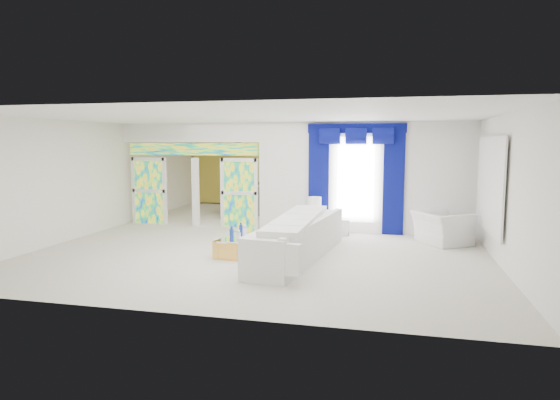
% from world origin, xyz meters
% --- Properties ---
extents(floor, '(12.00, 12.00, 0.00)m').
position_xyz_m(floor, '(0.00, 0.00, 0.00)').
color(floor, '#B7AF9E').
rests_on(floor, ground).
extents(dividing_wall, '(5.70, 0.18, 3.00)m').
position_xyz_m(dividing_wall, '(2.15, 1.00, 1.50)').
color(dividing_wall, white).
rests_on(dividing_wall, ground).
extents(dividing_header, '(4.30, 0.18, 0.55)m').
position_xyz_m(dividing_header, '(-2.85, 1.00, 2.73)').
color(dividing_header, white).
rests_on(dividing_header, dividing_wall).
extents(stained_panel_left, '(0.95, 0.04, 2.00)m').
position_xyz_m(stained_panel_left, '(-4.28, 1.00, 1.00)').
color(stained_panel_left, '#994C3F').
rests_on(stained_panel_left, ground).
extents(stained_panel_right, '(0.95, 0.04, 2.00)m').
position_xyz_m(stained_panel_right, '(-1.42, 1.00, 1.00)').
color(stained_panel_right, '#994C3F').
rests_on(stained_panel_right, ground).
extents(stained_transom, '(4.00, 0.05, 0.35)m').
position_xyz_m(stained_transom, '(-2.85, 1.00, 2.25)').
color(stained_transom, '#994C3F').
rests_on(stained_transom, dividing_header).
extents(window_pane, '(1.00, 0.02, 2.30)m').
position_xyz_m(window_pane, '(1.90, 0.90, 1.45)').
color(window_pane, white).
rests_on(window_pane, dividing_wall).
extents(blue_drape_left, '(0.55, 0.10, 2.80)m').
position_xyz_m(blue_drape_left, '(0.90, 0.87, 1.40)').
color(blue_drape_left, '#030841').
rests_on(blue_drape_left, ground).
extents(blue_drape_right, '(0.55, 0.10, 2.80)m').
position_xyz_m(blue_drape_right, '(2.90, 0.87, 1.40)').
color(blue_drape_right, '#030841').
rests_on(blue_drape_right, ground).
extents(blue_pelmet, '(2.60, 0.12, 0.25)m').
position_xyz_m(blue_pelmet, '(1.90, 0.87, 2.82)').
color(blue_pelmet, '#030841').
rests_on(blue_pelmet, dividing_wall).
extents(wall_mirror, '(0.04, 2.70, 1.90)m').
position_xyz_m(wall_mirror, '(4.94, -1.00, 1.55)').
color(wall_mirror, white).
rests_on(wall_mirror, ground).
extents(gold_curtains, '(9.70, 0.12, 2.90)m').
position_xyz_m(gold_curtains, '(0.00, 5.90, 1.50)').
color(gold_curtains, '#B88F2C').
rests_on(gold_curtains, ground).
extents(white_sofa, '(1.40, 4.17, 0.78)m').
position_xyz_m(white_sofa, '(0.96, -2.31, 0.39)').
color(white_sofa, silver).
rests_on(white_sofa, ground).
extents(coffee_table, '(0.79, 1.77, 0.38)m').
position_xyz_m(coffee_table, '(-0.39, -2.01, 0.19)').
color(coffee_table, gold).
rests_on(coffee_table, ground).
extents(console_table, '(1.30, 0.56, 0.42)m').
position_xyz_m(console_table, '(1.15, 0.49, 0.21)').
color(console_table, silver).
rests_on(console_table, ground).
extents(table_lamp, '(0.36, 0.36, 0.58)m').
position_xyz_m(table_lamp, '(0.85, 0.49, 0.71)').
color(table_lamp, silver).
rests_on(table_lamp, console_table).
extents(armchair, '(1.53, 1.58, 0.78)m').
position_xyz_m(armchair, '(4.07, -0.06, 0.39)').
color(armchair, silver).
rests_on(armchair, ground).
extents(grand_piano, '(1.62, 2.04, 0.98)m').
position_xyz_m(grand_piano, '(-1.97, 4.15, 0.49)').
color(grand_piano, black).
rests_on(grand_piano, ground).
extents(piano_bench, '(0.99, 0.45, 0.32)m').
position_xyz_m(piano_bench, '(-1.97, 2.55, 0.16)').
color(piano_bench, black).
rests_on(piano_bench, ground).
extents(tv_console, '(0.69, 0.65, 0.87)m').
position_xyz_m(tv_console, '(-4.70, 2.25, 0.44)').
color(tv_console, tan).
rests_on(tv_console, ground).
extents(chandelier, '(0.60, 0.60, 0.60)m').
position_xyz_m(chandelier, '(-2.30, 3.40, 2.65)').
color(chandelier, gold).
rests_on(chandelier, ceiling).
extents(decanters, '(0.19, 1.08, 0.25)m').
position_xyz_m(decanters, '(-0.40, -2.22, 0.48)').
color(decanters, '#163197').
rests_on(decanters, coffee_table).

